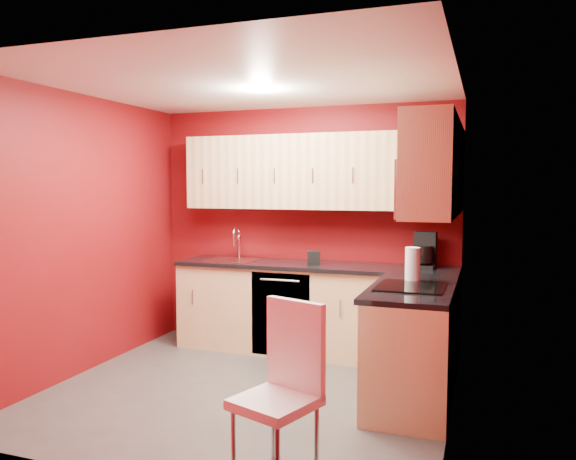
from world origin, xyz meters
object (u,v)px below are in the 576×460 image
Objects in this scene: sink at (232,256)px; napkin_holder at (314,258)px; paper_towel at (413,264)px; dining_chair at (275,392)px; coffee_maker at (424,250)px; microwave at (428,189)px.

sink is 0.92m from napkin_holder.
dining_chair is at bearing -108.52° from paper_towel.
microwave is at bearing -79.25° from coffee_maker.
microwave is 5.62× the size of napkin_holder.
sink reaches higher than napkin_holder.
coffee_maker reaches higher than paper_towel.
coffee_maker is 1.06m from napkin_holder.
microwave reaches higher than napkin_holder.
napkin_holder is at bearing 121.41° from dining_chair.
coffee_maker is (-0.13, 1.06, -0.58)m from microwave.
coffee_maker is 1.21× the size of paper_towel.
napkin_holder is at bearing 141.60° from microwave.
microwave is at bearing -38.40° from napkin_holder.
coffee_maker is at bearing 89.36° from paper_towel.
coffee_maker is at bearing 7.23° from napkin_holder.
napkin_holder is at bearing -4.48° from sink.
coffee_maker is 0.80m from paper_towel.
microwave is at bearing -25.60° from sink.
microwave is 2.72× the size of paper_towel.
microwave is 1.22m from coffee_maker.
sink is 0.51× the size of dining_chair.
sink is (-2.09, 1.00, -0.72)m from microwave.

